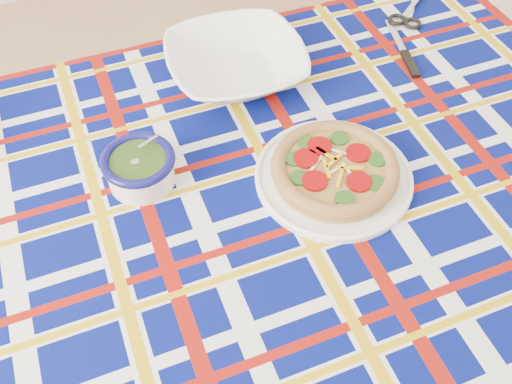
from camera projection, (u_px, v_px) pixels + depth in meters
name	position (u px, v px, depth m)	size (l,w,h in m)	color
floor	(115.00, 376.00, 1.57)	(4.00, 4.00, 0.00)	#A27653
dining_table	(239.00, 222.00, 1.08)	(1.62, 1.05, 0.74)	brown
tablecloth	(239.00, 215.00, 1.06)	(1.61, 1.02, 0.10)	#050D59
main_focaccia_plate	(335.00, 169.00, 1.02)	(0.30, 0.30, 0.06)	olive
pesto_bowl	(139.00, 166.00, 1.01)	(0.13, 0.13, 0.08)	#1C320D
serving_bowl	(236.00, 64.00, 1.20)	(0.29, 0.29, 0.07)	white
table_knife	(397.00, 37.00, 1.31)	(0.23, 0.02, 0.01)	silver
kitchen_scissors	(412.00, 6.00, 1.39)	(0.18, 0.08, 0.01)	silver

